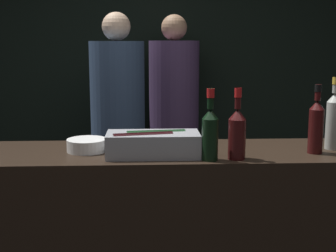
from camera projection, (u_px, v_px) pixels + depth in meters
The scene contains 10 objects.
wall_back_chalkboard at pixel (158, 57), 4.21m from camera, with size 6.40×0.06×2.80m.
bar_counter at pixel (168, 245), 2.41m from camera, with size 2.28×0.53×1.00m.
ice_bin_with_bottles at pixel (152, 143), 2.20m from camera, with size 0.44×0.21×0.12m.
bowl_white at pixel (87, 145), 2.30m from camera, with size 0.20×0.20×0.06m.
red_wine_bottle_burgundy at pixel (210, 131), 2.11m from camera, with size 0.08×0.08×0.33m.
rose_wine_bottle at pixel (334, 119), 2.33m from camera, with size 0.08×0.08×0.36m.
red_wine_bottle_tall at pixel (237, 131), 2.13m from camera, with size 0.08×0.08×0.33m.
red_wine_bottle_black_foil at pixel (316, 125), 2.25m from camera, with size 0.07×0.07×0.33m.
person_in_hoodie at pixel (118, 118), 3.53m from camera, with size 0.41×0.41×1.75m.
person_blond_tee at pixel (174, 110), 3.91m from camera, with size 0.41×0.41×1.76m.
Camera 1 is at (-0.10, -1.99, 1.53)m, focal length 50.00 mm.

